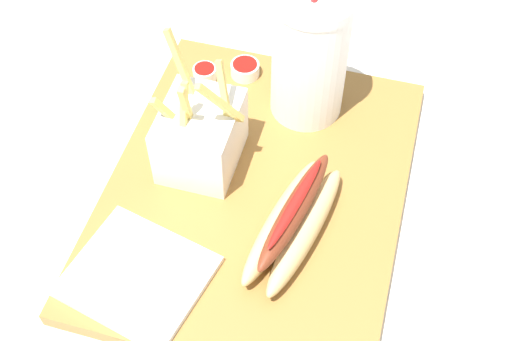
{
  "coord_description": "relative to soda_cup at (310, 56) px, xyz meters",
  "views": [
    {
      "loc": [
        0.43,
        0.12,
        0.64
      ],
      "look_at": [
        0.0,
        0.0,
        0.05
      ],
      "focal_mm": 47.08,
      "sensor_mm": 36.0,
      "label": 1
    }
  ],
  "objects": [
    {
      "name": "ground_plane",
      "position": [
        0.14,
        -0.03,
        -0.11
      ],
      "size": [
        2.4,
        2.4,
        0.02
      ],
      "primitive_type": "cube",
      "color": "silver"
    },
    {
      "name": "fries_basket",
      "position": [
        0.11,
        -0.1,
        -0.04
      ],
      "size": [
        0.1,
        0.1,
        0.16
      ],
      "color": "white",
      "rests_on": "food_tray"
    },
    {
      "name": "hot_dog_1",
      "position": [
        0.19,
        0.03,
        -0.06
      ],
      "size": [
        0.18,
        0.09,
        0.06
      ],
      "color": "#DBB775",
      "rests_on": "food_tray"
    },
    {
      "name": "ketchup_cup_2",
      "position": [
        -0.01,
        -0.14,
        -0.07
      ],
      "size": [
        0.03,
        0.03,
        0.02
      ],
      "color": "white",
      "rests_on": "food_tray"
    },
    {
      "name": "napkin_stack",
      "position": [
        0.28,
        -0.11,
        -0.08
      ],
      "size": [
        0.15,
        0.16,
        0.01
      ],
      "primitive_type": "cube",
      "rotation": [
        0.0,
        0.0,
        -0.23
      ],
      "color": "white",
      "rests_on": "food_tray"
    },
    {
      "name": "soda_cup",
      "position": [
        0.0,
        0.0,
        0.0
      ],
      "size": [
        0.09,
        0.09,
        0.24
      ],
      "color": "white",
      "rests_on": "food_tray"
    },
    {
      "name": "food_tray",
      "position": [
        0.14,
        -0.03,
        -0.09
      ],
      "size": [
        0.42,
        0.33,
        0.02
      ],
      "primitive_type": "cube",
      "color": "olive",
      "rests_on": "ground_plane"
    },
    {
      "name": "ketchup_cup_1",
      "position": [
        -0.03,
        -0.09,
        -0.07
      ],
      "size": [
        0.04,
        0.04,
        0.02
      ],
      "color": "white",
      "rests_on": "food_tray"
    }
  ]
}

